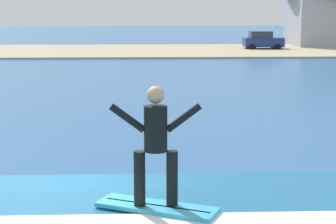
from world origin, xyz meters
TOP-DOWN VIEW (x-y plane):
  - surfboard at (1.43, -1.74)m, footprint 1.75×1.17m
  - surfer at (1.41, -1.74)m, footprint 1.26×0.32m
  - shoreline_bank at (0.00, 46.74)m, footprint 120.00×17.03m
  - car_far_shore at (13.03, 48.13)m, footprint 3.86×2.22m
  - house_gabled_white at (20.87, 53.37)m, footprint 9.36×9.36m

SIDE VIEW (x-z plane):
  - shoreline_bank at x=0.00m, z-range 0.00..0.15m
  - car_far_shore at x=13.03m, z-range 0.02..1.88m
  - surfboard at x=1.43m, z-range 1.35..1.41m
  - surfer at x=1.41m, z-range 1.50..3.18m
  - house_gabled_white at x=20.87m, z-range 0.37..7.62m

